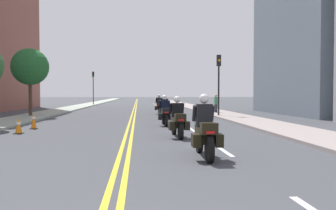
{
  "coord_description": "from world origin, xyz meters",
  "views": [
    {
      "loc": [
        0.39,
        -2.2,
        1.68
      ],
      "look_at": [
        2.06,
        17.25,
        1.05
      ],
      "focal_mm": 37.09,
      "sensor_mm": 36.0,
      "label": 1
    }
  ],
  "objects_px": {
    "motorcycle_1": "(178,121)",
    "traffic_cone_1": "(19,126)",
    "pedestrian_0": "(216,104)",
    "traffic_light_near": "(219,74)",
    "traffic_light_far": "(93,82)",
    "street_tree_0": "(30,67)",
    "motorcycle_2": "(165,113)",
    "traffic_cone_0": "(34,120)",
    "motorcycle_4": "(159,106)",
    "motorcycle_3": "(164,109)",
    "motorcycle_0": "(205,133)"
  },
  "relations": [
    {
      "from": "motorcycle_0",
      "to": "traffic_light_far",
      "type": "bearing_deg",
      "value": 101.69
    },
    {
      "from": "motorcycle_2",
      "to": "traffic_cone_0",
      "type": "xyz_separation_m",
      "value": [
        -6.39,
        -1.15,
        -0.24
      ]
    },
    {
      "from": "traffic_light_near",
      "to": "motorcycle_3",
      "type": "bearing_deg",
      "value": -158.08
    },
    {
      "from": "traffic_light_near",
      "to": "pedestrian_0",
      "type": "relative_size",
      "value": 2.73
    },
    {
      "from": "motorcycle_4",
      "to": "motorcycle_3",
      "type": "bearing_deg",
      "value": -88.03
    },
    {
      "from": "motorcycle_1",
      "to": "traffic_light_near",
      "type": "xyz_separation_m",
      "value": [
        4.3,
        11.47,
        2.47
      ]
    },
    {
      "from": "motorcycle_2",
      "to": "motorcycle_4",
      "type": "bearing_deg",
      "value": 86.99
    },
    {
      "from": "traffic_light_near",
      "to": "pedestrian_0",
      "type": "bearing_deg",
      "value": 80.09
    },
    {
      "from": "motorcycle_2",
      "to": "traffic_light_near",
      "type": "bearing_deg",
      "value": 54.7
    },
    {
      "from": "traffic_light_near",
      "to": "traffic_light_far",
      "type": "xyz_separation_m",
      "value": [
        -12.4,
        26.96,
        0.26
      ]
    },
    {
      "from": "motorcycle_1",
      "to": "pedestrian_0",
      "type": "bearing_deg",
      "value": 69.09
    },
    {
      "from": "motorcycle_2",
      "to": "traffic_cone_1",
      "type": "bearing_deg",
      "value": -155.05
    },
    {
      "from": "motorcycle_0",
      "to": "street_tree_0",
      "type": "xyz_separation_m",
      "value": [
        -9.47,
        16.82,
        2.94
      ]
    },
    {
      "from": "motorcycle_0",
      "to": "traffic_light_far",
      "type": "relative_size",
      "value": 0.45
    },
    {
      "from": "motorcycle_1",
      "to": "motorcycle_4",
      "type": "distance_m",
      "value": 15.31
    },
    {
      "from": "motorcycle_1",
      "to": "traffic_light_near",
      "type": "distance_m",
      "value": 12.5
    },
    {
      "from": "motorcycle_1",
      "to": "motorcycle_2",
      "type": "height_order",
      "value": "motorcycle_2"
    },
    {
      "from": "traffic_cone_1",
      "to": "traffic_light_far",
      "type": "relative_size",
      "value": 0.14
    },
    {
      "from": "motorcycle_2",
      "to": "motorcycle_3",
      "type": "bearing_deg",
      "value": 84.78
    },
    {
      "from": "traffic_cone_1",
      "to": "street_tree_0",
      "type": "distance_m",
      "value": 11.51
    },
    {
      "from": "traffic_light_far",
      "to": "pedestrian_0",
      "type": "bearing_deg",
      "value": -60.38
    },
    {
      "from": "motorcycle_3",
      "to": "traffic_cone_0",
      "type": "relative_size",
      "value": 2.68
    },
    {
      "from": "motorcycle_1",
      "to": "traffic_cone_1",
      "type": "relative_size",
      "value": 3.28
    },
    {
      "from": "pedestrian_0",
      "to": "traffic_light_near",
      "type": "bearing_deg",
      "value": 167.68
    },
    {
      "from": "motorcycle_4",
      "to": "pedestrian_0",
      "type": "height_order",
      "value": "pedestrian_0"
    },
    {
      "from": "street_tree_0",
      "to": "traffic_light_near",
      "type": "bearing_deg",
      "value": -4.23
    },
    {
      "from": "motorcycle_3",
      "to": "traffic_light_near",
      "type": "xyz_separation_m",
      "value": [
        4.07,
        1.64,
        2.46
      ]
    },
    {
      "from": "motorcycle_2",
      "to": "pedestrian_0",
      "type": "bearing_deg",
      "value": 62.78
    },
    {
      "from": "motorcycle_0",
      "to": "traffic_light_near",
      "type": "relative_size",
      "value": 0.49
    },
    {
      "from": "traffic_cone_0",
      "to": "traffic_light_far",
      "type": "bearing_deg",
      "value": 92.64
    },
    {
      "from": "motorcycle_1",
      "to": "motorcycle_3",
      "type": "distance_m",
      "value": 9.84
    },
    {
      "from": "motorcycle_1",
      "to": "motorcycle_4",
      "type": "height_order",
      "value": "motorcycle_4"
    },
    {
      "from": "motorcycle_0",
      "to": "traffic_light_near",
      "type": "distance_m",
      "value": 16.52
    },
    {
      "from": "motorcycle_4",
      "to": "street_tree_0",
      "type": "bearing_deg",
      "value": -161.62
    },
    {
      "from": "traffic_light_far",
      "to": "traffic_cone_0",
      "type": "bearing_deg",
      "value": -87.36
    },
    {
      "from": "traffic_cone_0",
      "to": "pedestrian_0",
      "type": "distance_m",
      "value": 16.34
    },
    {
      "from": "motorcycle_3",
      "to": "pedestrian_0",
      "type": "bearing_deg",
      "value": 47.46
    },
    {
      "from": "traffic_light_near",
      "to": "traffic_light_far",
      "type": "height_order",
      "value": "traffic_light_far"
    },
    {
      "from": "traffic_cone_1",
      "to": "traffic_light_near",
      "type": "relative_size",
      "value": 0.15
    },
    {
      "from": "motorcycle_2",
      "to": "traffic_light_near",
      "type": "height_order",
      "value": "traffic_light_near"
    },
    {
      "from": "traffic_cone_1",
      "to": "pedestrian_0",
      "type": "distance_m",
      "value": 17.85
    },
    {
      "from": "motorcycle_3",
      "to": "traffic_cone_0",
      "type": "distance_m",
      "value": 9.05
    },
    {
      "from": "motorcycle_3",
      "to": "street_tree_0",
      "type": "height_order",
      "value": "street_tree_0"
    },
    {
      "from": "traffic_cone_0",
      "to": "traffic_light_near",
      "type": "xyz_separation_m",
      "value": [
        10.8,
        7.68,
        2.7
      ]
    },
    {
      "from": "traffic_light_far",
      "to": "street_tree_0",
      "type": "distance_m",
      "value": 25.98
    },
    {
      "from": "motorcycle_1",
      "to": "traffic_light_far",
      "type": "xyz_separation_m",
      "value": [
        -8.1,
        38.43,
        2.73
      ]
    },
    {
      "from": "traffic_light_far",
      "to": "street_tree_0",
      "type": "bearing_deg",
      "value": -92.55
    },
    {
      "from": "motorcycle_2",
      "to": "traffic_cone_1",
      "type": "relative_size",
      "value": 3.28
    },
    {
      "from": "traffic_light_near",
      "to": "traffic_light_far",
      "type": "relative_size",
      "value": 0.91
    },
    {
      "from": "motorcycle_0",
      "to": "traffic_light_near",
      "type": "bearing_deg",
      "value": 76.21
    }
  ]
}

